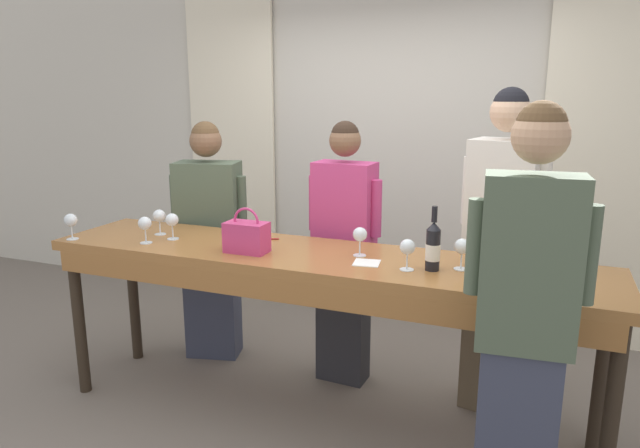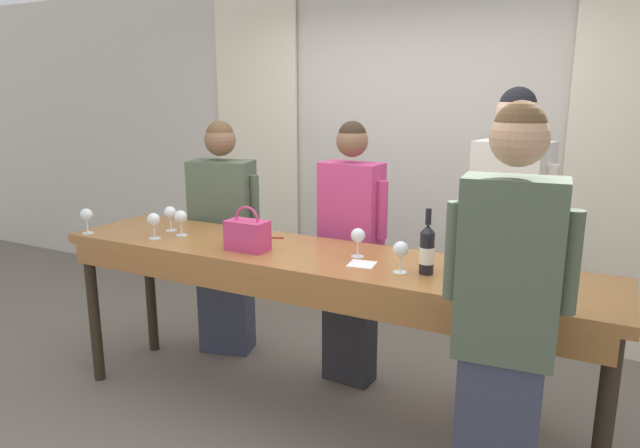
% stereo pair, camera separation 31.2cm
% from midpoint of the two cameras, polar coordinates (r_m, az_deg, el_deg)
% --- Properties ---
extents(ground_plane, '(18.00, 18.00, 0.00)m').
position_cam_midpoint_polar(ground_plane, '(3.52, 2.16, -18.82)').
color(ground_plane, '#70665B').
extents(wall_back, '(12.00, 0.06, 2.80)m').
position_cam_midpoint_polar(wall_back, '(4.66, 11.74, 7.21)').
color(wall_back, beige).
rests_on(wall_back, ground_plane).
extents(curtain_panel_left, '(0.82, 0.03, 2.69)m').
position_cam_midpoint_polar(curtain_panel_left, '(5.22, -4.58, 7.43)').
color(curtain_panel_left, '#EFE5C6').
rests_on(curtain_panel_left, ground_plane).
extents(curtain_panel_right, '(0.82, 0.03, 2.69)m').
position_cam_midpoint_polar(curtain_panel_right, '(4.43, 30.38, 4.66)').
color(curtain_panel_right, '#EFE5C6').
rests_on(curtain_panel_right, ground_plane).
extents(tasting_bar, '(3.11, 0.66, 1.00)m').
position_cam_midpoint_polar(tasting_bar, '(3.11, 2.12, -4.82)').
color(tasting_bar, '#9E6633').
rests_on(tasting_bar, ground_plane).
extents(wine_bottle, '(0.07, 0.07, 0.32)m').
position_cam_midpoint_polar(wine_bottle, '(2.81, 13.81, -2.55)').
color(wine_bottle, black).
rests_on(wine_bottle, tasting_bar).
extents(handbag, '(0.23, 0.13, 0.25)m').
position_cam_midpoint_polar(handbag, '(3.15, -4.48, -1.09)').
color(handbag, '#C63870').
rests_on(handbag, tasting_bar).
extents(wine_glass_front_left, '(0.08, 0.08, 0.16)m').
position_cam_midpoint_polar(wine_glass_front_left, '(3.02, 6.77, -1.27)').
color(wine_glass_front_left, white).
rests_on(wine_glass_front_left, tasting_bar).
extents(wine_glass_front_mid, '(0.08, 0.08, 0.16)m').
position_cam_midpoint_polar(wine_glass_front_mid, '(3.48, -13.88, 0.34)').
color(wine_glass_front_mid, white).
rests_on(wine_glass_front_mid, tasting_bar).
extents(wine_glass_front_right, '(0.08, 0.08, 0.16)m').
position_cam_midpoint_polar(wine_glass_front_right, '(2.85, 16.68, -2.68)').
color(wine_glass_front_right, white).
rests_on(wine_glass_front_right, tasting_bar).
extents(wine_glass_center_left, '(0.08, 0.08, 0.16)m').
position_cam_midpoint_polar(wine_glass_center_left, '(3.52, -11.33, 0.61)').
color(wine_glass_center_left, white).
rests_on(wine_glass_center_left, tasting_bar).
extents(wine_glass_center_mid, '(0.08, 0.08, 0.16)m').
position_cam_midpoint_polar(wine_glass_center_mid, '(3.74, -20.16, 0.77)').
color(wine_glass_center_mid, white).
rests_on(wine_glass_center_mid, tasting_bar).
extents(wine_glass_center_right, '(0.08, 0.08, 0.16)m').
position_cam_midpoint_polar(wine_glass_center_right, '(3.66, -12.42, 1.02)').
color(wine_glass_center_right, white).
rests_on(wine_glass_center_right, tasting_bar).
extents(wine_glass_back_left, '(0.08, 0.08, 0.16)m').
position_cam_midpoint_polar(wine_glass_back_left, '(2.67, 20.49, -4.01)').
color(wine_glass_back_left, white).
rests_on(wine_glass_back_left, tasting_bar).
extents(wine_glass_back_mid, '(0.08, 0.08, 0.16)m').
position_cam_midpoint_polar(wine_glass_back_mid, '(2.80, 11.27, -2.63)').
color(wine_glass_back_mid, white).
rests_on(wine_glass_back_mid, tasting_bar).
extents(napkin, '(0.15, 0.15, 0.00)m').
position_cam_midpoint_polar(napkin, '(2.92, 7.28, -4.05)').
color(napkin, white).
rests_on(napkin, tasting_bar).
extents(pen, '(0.12, 0.06, 0.01)m').
position_cam_midpoint_polar(pen, '(3.41, -2.18, -1.41)').
color(pen, maroon).
rests_on(pen, tasting_bar).
extents(guest_olive_jacket, '(0.54, 0.35, 1.67)m').
position_cam_midpoint_polar(guest_olive_jacket, '(4.06, -7.43, -1.34)').
color(guest_olive_jacket, '#383D51').
rests_on(guest_olive_jacket, ground_plane).
extents(guest_pink_top, '(0.49, 0.23, 1.69)m').
position_cam_midpoint_polar(guest_pink_top, '(3.59, 5.59, -2.76)').
color(guest_pink_top, '#28282D').
rests_on(guest_pink_top, ground_plane).
extents(guest_cream_sweater, '(0.48, 0.34, 1.88)m').
position_cam_midpoint_polar(guest_cream_sweater, '(3.35, 20.71, -3.05)').
color(guest_cream_sweater, brown).
rests_on(guest_cream_sweater, ground_plane).
extents(host_pouring, '(0.48, 0.23, 1.83)m').
position_cam_midpoint_polar(host_pouring, '(2.35, 21.67, -10.07)').
color(host_pouring, '#383D51').
rests_on(host_pouring, ground_plane).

